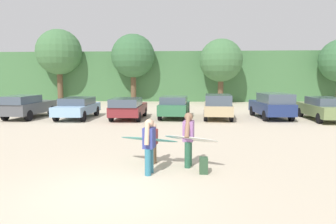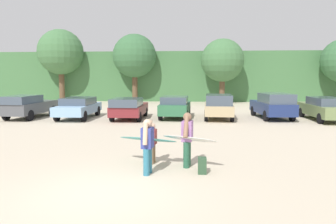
# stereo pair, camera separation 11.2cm
# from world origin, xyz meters

# --- Properties ---
(ground_plane) EXTENTS (120.00, 120.00, 0.00)m
(ground_plane) POSITION_xyz_m (0.00, 0.00, 0.00)
(ground_plane) COLOR beige
(hillside_ridge) EXTENTS (108.00, 12.00, 5.48)m
(hillside_ridge) POSITION_xyz_m (0.00, 33.68, 2.74)
(hillside_ridge) COLOR #427042
(hillside_ridge) RESTS_ON ground_plane
(tree_left) EXTENTS (4.89, 4.89, 7.82)m
(tree_left) POSITION_xyz_m (-12.20, 26.88, 5.34)
(tree_left) COLOR brown
(tree_left) RESTS_ON ground_plane
(tree_center_left) EXTENTS (4.61, 4.61, 7.23)m
(tree_center_left) POSITION_xyz_m (-4.07, 26.75, 4.89)
(tree_center_left) COLOR brown
(tree_center_left) RESTS_ON ground_plane
(tree_center) EXTENTS (4.37, 4.37, 6.56)m
(tree_center) POSITION_xyz_m (5.12, 25.90, 4.35)
(tree_center) COLOR brown
(tree_center) RESTS_ON ground_plane
(parked_car_dark_gray) EXTENTS (1.99, 4.55, 1.54)m
(parked_car_dark_gray) POSITION_xyz_m (-8.77, 13.07, 0.83)
(parked_car_dark_gray) COLOR #4C4F54
(parked_car_dark_gray) RESTS_ON ground_plane
(parked_car_sky_blue) EXTENTS (1.98, 4.53, 1.38)m
(parked_car_sky_blue) POSITION_xyz_m (-5.43, 13.27, 0.75)
(parked_car_sky_blue) COLOR #84ADD1
(parked_car_sky_blue) RESTS_ON ground_plane
(parked_car_maroon) EXTENTS (1.92, 4.18, 1.41)m
(parked_car_maroon) POSITION_xyz_m (-2.00, 13.04, 0.76)
(parked_car_maroon) COLOR maroon
(parked_car_maroon) RESTS_ON ground_plane
(parked_car_forest_green) EXTENTS (2.00, 4.31, 1.46)m
(parked_car_forest_green) POSITION_xyz_m (0.97, 13.93, 0.77)
(parked_car_forest_green) COLOR #2D6642
(parked_car_forest_green) RESTS_ON ground_plane
(parked_car_tan) EXTENTS (2.00, 4.60, 1.60)m
(parked_car_tan) POSITION_xyz_m (3.83, 13.80, 0.85)
(parked_car_tan) COLOR tan
(parked_car_tan) RESTS_ON ground_plane
(parked_car_navy) EXTENTS (2.17, 4.46, 1.69)m
(parked_car_navy) POSITION_xyz_m (7.37, 14.01, 0.89)
(parked_car_navy) COLOR navy
(parked_car_navy) RESTS_ON ground_plane
(parked_car_olive_green) EXTENTS (1.85, 4.78, 1.48)m
(parked_car_olive_green) POSITION_xyz_m (10.38, 13.41, 0.78)
(parked_car_olive_green) COLOR #6B7F4C
(parked_car_olive_green) RESTS_ON ground_plane
(person_adult) EXTENTS (0.36, 0.79, 1.68)m
(person_adult) POSITION_xyz_m (1.96, 2.41, 0.95)
(person_adult) COLOR #26593F
(person_adult) RESTS_ON ground_plane
(person_child) EXTENTS (0.28, 0.52, 1.30)m
(person_child) POSITION_xyz_m (0.84, 2.70, 0.74)
(person_child) COLOR #8C6B4C
(person_child) RESTS_ON ground_plane
(person_companion) EXTENTS (0.34, 0.70, 1.59)m
(person_companion) POSITION_xyz_m (0.85, 1.56, 0.90)
(person_companion) COLOR teal
(person_companion) RESTS_ON ground_plane
(surfboard_white) EXTENTS (1.84, 1.19, 0.25)m
(surfboard_white) POSITION_xyz_m (2.02, 2.29, 0.90)
(surfboard_white) COLOR white
(surfboard_teal) EXTENTS (2.05, 1.11, 0.24)m
(surfboard_teal) POSITION_xyz_m (0.69, 2.64, 0.79)
(surfboard_teal) COLOR teal
(backpack_dropped) EXTENTS (0.24, 0.34, 0.45)m
(backpack_dropped) POSITION_xyz_m (2.40, 1.76, 0.22)
(backpack_dropped) COLOR #2D4C33
(backpack_dropped) RESTS_ON ground_plane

